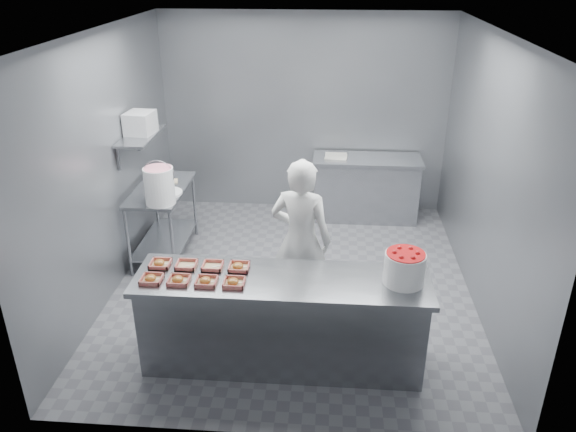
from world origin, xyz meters
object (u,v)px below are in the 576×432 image
(tray_3, at_px, (234,282))
(back_counter, at_px, (366,188))
(tray_6, at_px, (213,266))
(service_counter, at_px, (282,321))
(strawberry_tub, at_px, (405,267))
(tray_0, at_px, (151,279))
(tray_7, at_px, (239,267))
(prep_table, at_px, (163,211))
(tray_1, at_px, (179,280))
(tray_2, at_px, (206,281))
(tray_5, at_px, (186,265))
(worker, at_px, (301,240))
(tray_4, at_px, (160,263))
(glaze_bucket, at_px, (159,185))
(appliance, at_px, (140,123))

(tray_3, bearing_deg, back_counter, 68.93)
(tray_3, distance_m, tray_6, 0.36)
(service_counter, distance_m, strawberry_tub, 1.20)
(tray_0, distance_m, tray_7, 0.77)
(service_counter, xyz_separation_m, tray_7, (-0.40, 0.13, 0.47))
(prep_table, relative_size, tray_1, 6.40)
(tray_2, distance_m, tray_5, 0.36)
(service_counter, distance_m, back_counter, 3.37)
(prep_table, xyz_separation_m, back_counter, (2.55, 1.30, -0.14))
(prep_table, bearing_deg, worker, -32.58)
(service_counter, distance_m, tray_7, 0.63)
(tray_2, bearing_deg, prep_table, 115.80)
(tray_0, relative_size, tray_4, 1.00)
(service_counter, bearing_deg, tray_3, -161.78)
(tray_4, distance_m, glaze_bucket, 1.44)
(tray_1, bearing_deg, worker, 43.58)
(tray_6, bearing_deg, service_counter, -11.72)
(tray_3, bearing_deg, tray_1, 180.00)
(back_counter, distance_m, tray_7, 3.41)
(tray_0, distance_m, tray_6, 0.55)
(tray_4, distance_m, worker, 1.42)
(tray_2, distance_m, tray_3, 0.24)
(tray_2, xyz_separation_m, appliance, (-1.18, 2.13, 0.77))
(tray_0, relative_size, tray_7, 1.00)
(prep_table, distance_m, tray_0, 2.17)
(tray_1, relative_size, tray_2, 1.00)
(tray_7, bearing_deg, tray_1, -151.06)
(tray_7, height_order, appliance, appliance)
(tray_5, bearing_deg, tray_2, -48.24)
(back_counter, relative_size, tray_7, 8.01)
(tray_5, bearing_deg, prep_table, 112.96)
(tray_3, bearing_deg, tray_7, 90.00)
(strawberry_tub, bearing_deg, tray_4, 176.86)
(prep_table, relative_size, tray_0, 6.40)
(tray_3, bearing_deg, glaze_bucket, 123.98)
(service_counter, height_order, tray_6, tray_6)
(prep_table, xyz_separation_m, glaze_bucket, (0.14, -0.44, 0.53))
(tray_5, height_order, glaze_bucket, glaze_bucket)
(tray_4, bearing_deg, tray_7, 0.00)
(back_counter, height_order, tray_6, tray_6)
(tray_2, xyz_separation_m, worker, (0.76, 0.95, -0.07))
(tray_2, height_order, tray_4, same)
(back_counter, height_order, tray_7, tray_7)
(tray_3, bearing_deg, appliance, 123.65)
(tray_0, xyz_separation_m, tray_5, (0.24, 0.27, -0.00))
(tray_0, bearing_deg, tray_1, 0.00)
(worker, height_order, glaze_bucket, worker)
(tray_3, relative_size, strawberry_tub, 0.54)
(tray_0, bearing_deg, tray_7, 20.23)
(back_counter, relative_size, tray_3, 8.01)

